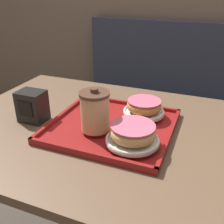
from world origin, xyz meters
name	(u,v)px	position (x,y,z in m)	size (l,w,h in m)	color
booth_bench	(164,127)	(0.08, 0.87, 0.32)	(1.17, 0.44, 1.00)	#33384C
cafe_table	(104,162)	(0.00, 0.00, 0.60)	(1.10, 0.80, 0.76)	brown
serving_tray	(112,127)	(0.03, -0.01, 0.77)	(0.41, 0.38, 0.02)	maroon
coffee_cup_front	(94,111)	(0.00, -0.07, 0.85)	(0.10, 0.10, 0.14)	#E0B784
plate_with_chocolate_donut	(132,140)	(0.14, -0.10, 0.79)	(0.16, 0.16, 0.01)	white
donut_chocolate_glazed	(133,131)	(0.14, -0.10, 0.82)	(0.14, 0.14, 0.04)	#DBB270
plate_with_plain_donut	(144,112)	(0.12, 0.10, 0.79)	(0.15, 0.15, 0.01)	white
donut_plain	(144,105)	(0.12, 0.10, 0.82)	(0.13, 0.13, 0.04)	tan
spoon	(91,111)	(-0.07, 0.04, 0.79)	(0.04, 0.14, 0.01)	silver
napkin_dispenser	(32,106)	(-0.26, -0.05, 0.82)	(0.10, 0.08, 0.11)	black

